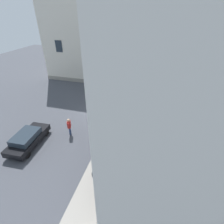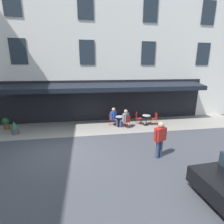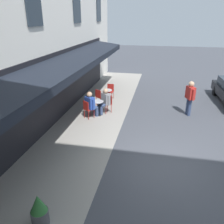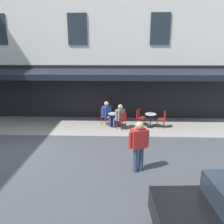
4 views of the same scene
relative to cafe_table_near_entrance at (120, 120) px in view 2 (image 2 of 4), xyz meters
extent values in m
plane|color=#42444C|center=(3.78, 3.21, -0.49)|extent=(70.00, 70.00, 0.00)
cube|color=gray|center=(0.53, -0.19, -0.49)|extent=(20.50, 3.20, 0.01)
cube|color=silver|center=(-0.22, -6.29, 7.01)|extent=(20.00, 9.00, 15.00)
cube|color=black|center=(0.78, -1.76, 1.11)|extent=(16.00, 0.06, 3.20)
cube|color=black|center=(0.78, -0.94, 2.36)|extent=(15.00, 1.70, 0.36)
cube|color=black|center=(0.78, -0.11, 2.13)|extent=(15.00, 0.04, 0.28)
cube|color=#232D38|center=(-7.22, -1.75, 4.71)|extent=(1.10, 0.06, 1.70)
cube|color=#232D38|center=(-2.55, -1.75, 4.71)|extent=(1.10, 0.06, 1.70)
cube|color=#232D38|center=(2.11, -1.75, 4.71)|extent=(1.10, 0.06, 1.70)
cube|color=#232D38|center=(6.78, -1.75, 4.71)|extent=(1.10, 0.06, 1.70)
cube|color=#232D38|center=(-7.22, -1.75, 7.71)|extent=(1.10, 0.06, 1.70)
cube|color=#232D38|center=(-2.55, -1.75, 7.71)|extent=(1.10, 0.06, 1.70)
cube|color=#232D38|center=(2.11, -1.75, 7.71)|extent=(1.10, 0.06, 1.70)
cube|color=#232D38|center=(6.78, -1.75, 7.71)|extent=(1.10, 0.06, 1.70)
cylinder|color=black|center=(0.00, 0.00, -0.48)|extent=(0.40, 0.40, 0.03)
cylinder|color=black|center=(0.00, 0.00, -0.13)|extent=(0.06, 0.06, 0.72)
cylinder|color=#B7B7BC|center=(0.00, 0.00, 0.24)|extent=(0.60, 0.60, 0.03)
cylinder|color=maroon|center=(-0.40, 0.13, -0.27)|extent=(0.03, 0.03, 0.45)
cylinder|color=maroon|center=(-0.17, 0.38, -0.27)|extent=(0.03, 0.03, 0.45)
cylinder|color=maroon|center=(-0.65, 0.36, -0.27)|extent=(0.03, 0.03, 0.45)
cylinder|color=maroon|center=(-0.42, 0.61, -0.27)|extent=(0.03, 0.03, 0.45)
cube|color=maroon|center=(-0.41, 0.37, -0.02)|extent=(0.57, 0.57, 0.04)
cube|color=maroon|center=(-0.54, 0.49, 0.21)|extent=(0.30, 0.32, 0.42)
cylinder|color=maroon|center=(0.41, -0.09, -0.27)|extent=(0.03, 0.03, 0.45)
cylinder|color=maroon|center=(0.20, -0.36, -0.27)|extent=(0.03, 0.03, 0.45)
cylinder|color=maroon|center=(0.68, -0.29, -0.27)|extent=(0.03, 0.03, 0.45)
cylinder|color=maroon|center=(0.48, -0.57, -0.27)|extent=(0.03, 0.03, 0.45)
cube|color=maroon|center=(0.44, -0.33, -0.02)|extent=(0.56, 0.56, 0.04)
cube|color=maroon|center=(0.59, -0.44, 0.21)|extent=(0.27, 0.35, 0.42)
cylinder|color=black|center=(-1.99, 0.02, -0.48)|extent=(0.40, 0.40, 0.03)
cylinder|color=black|center=(-1.99, 0.02, -0.13)|extent=(0.06, 0.06, 0.72)
cylinder|color=#B7B7BC|center=(-1.99, 0.02, 0.24)|extent=(0.60, 0.60, 0.03)
cylinder|color=maroon|center=(-2.39, -0.12, -0.27)|extent=(0.03, 0.03, 0.45)
cylinder|color=maroon|center=(-2.36, 0.22, -0.27)|extent=(0.03, 0.03, 0.45)
cylinder|color=maroon|center=(-2.73, -0.08, -0.27)|extent=(0.03, 0.03, 0.45)
cylinder|color=maroon|center=(-2.70, 0.25, -0.27)|extent=(0.03, 0.03, 0.45)
cube|color=maroon|center=(-2.54, 0.07, -0.02)|extent=(0.43, 0.43, 0.04)
cube|color=maroon|center=(-2.72, 0.09, 0.21)|extent=(0.08, 0.40, 0.42)
cylinder|color=maroon|center=(-1.58, -0.02, -0.27)|extent=(0.03, 0.03, 0.45)
cylinder|color=maroon|center=(-1.75, -0.31, -0.27)|extent=(0.03, 0.03, 0.45)
cylinder|color=maroon|center=(-1.28, -0.18, -0.27)|extent=(0.03, 0.03, 0.45)
cylinder|color=maroon|center=(-1.45, -0.48, -0.27)|extent=(0.03, 0.03, 0.45)
cube|color=maroon|center=(-1.51, -0.25, -0.02)|extent=(0.54, 0.54, 0.04)
cube|color=maroon|center=(-1.36, -0.34, 0.21)|extent=(0.23, 0.37, 0.42)
cylinder|color=navy|center=(-0.17, 0.03, -0.26)|extent=(0.15, 0.15, 0.47)
cylinder|color=navy|center=(-0.30, 0.15, 0.00)|extent=(0.36, 0.35, 0.16)
cylinder|color=navy|center=(-0.05, 0.17, -0.26)|extent=(0.15, 0.15, 0.47)
cylinder|color=navy|center=(-0.17, 0.28, 0.00)|extent=(0.36, 0.35, 0.16)
cube|color=gray|center=(-0.36, 0.33, 0.29)|extent=(0.52, 0.54, 0.58)
sphere|color=tan|center=(-0.36, 0.33, 0.71)|extent=(0.26, 0.26, 0.26)
cylinder|color=gray|center=(-0.56, 0.12, 0.27)|extent=(0.10, 0.10, 0.51)
cylinder|color=gray|center=(-0.17, 0.55, 0.27)|extent=(0.10, 0.10, 0.51)
cylinder|color=navy|center=(0.17, -0.01, -0.26)|extent=(0.16, 0.16, 0.47)
cylinder|color=navy|center=(0.31, -0.11, 0.00)|extent=(0.38, 0.34, 0.16)
cylinder|color=navy|center=(0.06, -0.16, -0.26)|extent=(0.16, 0.16, 0.47)
cylinder|color=navy|center=(0.20, -0.27, 0.00)|extent=(0.38, 0.34, 0.16)
cube|color=#28479E|center=(0.39, -0.29, 0.29)|extent=(0.51, 0.56, 0.59)
sphere|color=tan|center=(0.39, -0.29, 0.72)|extent=(0.26, 0.26, 0.26)
cylinder|color=#28479E|center=(0.57, -0.05, 0.28)|extent=(0.10, 0.10, 0.52)
cylinder|color=#28479E|center=(0.22, -0.53, 0.28)|extent=(0.10, 0.10, 0.52)
cylinder|color=navy|center=(-0.87, 4.55, -0.05)|extent=(0.16, 0.16, 0.87)
cylinder|color=navy|center=(-1.06, 4.48, -0.05)|extent=(0.16, 0.16, 0.87)
cube|color=red|center=(-0.96, 4.52, 0.69)|extent=(0.58, 0.46, 0.62)
sphere|color=tan|center=(-0.96, 4.52, 1.14)|extent=(0.27, 0.27, 0.27)
cylinder|color=red|center=(-0.68, 4.63, 0.67)|extent=(0.11, 0.11, 0.55)
cylinder|color=red|center=(-1.25, 4.40, 0.67)|extent=(0.11, 0.11, 0.55)
cylinder|color=brown|center=(7.80, -0.62, -0.29)|extent=(0.33, 0.33, 0.41)
sphere|color=#23562D|center=(7.80, -0.62, 0.11)|extent=(0.44, 0.44, 0.44)
cylinder|color=#4C4C51|center=(6.87, 0.39, -0.29)|extent=(0.43, 0.43, 0.40)
cone|color=#2D6B33|center=(6.87, 0.39, 0.14)|extent=(0.41, 0.41, 0.46)
cylinder|color=black|center=(-1.73, 6.65, -0.19)|extent=(0.60, 0.20, 0.60)
camera|label=1|loc=(-12.29, -2.77, 9.98)|focal=27.07mm
camera|label=2|loc=(2.34, 11.18, 3.62)|focal=26.72mm
camera|label=3|loc=(10.71, 2.96, 4.22)|focal=37.56mm
camera|label=4|loc=(-0.32, 10.91, 3.34)|focal=33.80mm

